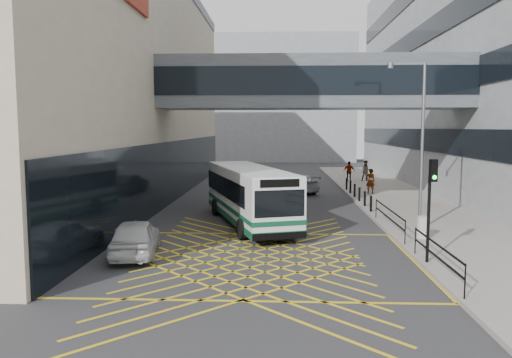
# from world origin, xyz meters

# --- Properties ---
(ground) EXTENTS (120.00, 120.00, 0.00)m
(ground) POSITION_xyz_m (0.00, 0.00, 0.00)
(ground) COLOR #333335
(building_whsmith) EXTENTS (24.17, 42.00, 16.00)m
(building_whsmith) POSITION_xyz_m (-17.98, 16.00, 8.00)
(building_whsmith) COLOR #BCAD92
(building_whsmith) RESTS_ON ground
(building_far) EXTENTS (28.00, 16.00, 18.00)m
(building_far) POSITION_xyz_m (-2.00, 60.00, 9.00)
(building_far) COLOR gray
(building_far) RESTS_ON ground
(skybridge) EXTENTS (20.00, 4.10, 3.00)m
(skybridge) POSITION_xyz_m (3.00, 12.00, 7.50)
(skybridge) COLOR #4D5358
(skybridge) RESTS_ON ground
(pavement) EXTENTS (6.00, 54.00, 0.16)m
(pavement) POSITION_xyz_m (9.00, 15.00, 0.08)
(pavement) COLOR gray
(pavement) RESTS_ON ground
(box_junction) EXTENTS (12.00, 9.00, 0.01)m
(box_junction) POSITION_xyz_m (0.00, 0.00, 0.00)
(box_junction) COLOR gold
(box_junction) RESTS_ON ground
(bus) EXTENTS (5.36, 10.51, 2.88)m
(bus) POSITION_xyz_m (-0.52, 6.93, 1.55)
(bus) COLOR silver
(bus) RESTS_ON ground
(car_white) EXTENTS (2.55, 4.77, 1.44)m
(car_white) POSITION_xyz_m (-4.48, 0.42, 0.72)
(car_white) COLOR silver
(car_white) RESTS_ON ground
(car_dark) EXTENTS (2.25, 4.68, 1.41)m
(car_dark) POSITION_xyz_m (-1.68, 18.35, 0.71)
(car_dark) COLOR black
(car_dark) RESTS_ON ground
(car_silver) EXTENTS (3.76, 5.28, 1.51)m
(car_silver) POSITION_xyz_m (2.37, 19.48, 0.76)
(car_silver) COLOR #999AA1
(car_silver) RESTS_ON ground
(traffic_light) EXTENTS (0.29, 0.44, 3.65)m
(traffic_light) POSITION_xyz_m (6.27, -0.78, 2.53)
(traffic_light) COLOR black
(traffic_light) RESTS_ON pavement
(street_lamp) EXTENTS (1.74, 0.29, 7.65)m
(street_lamp) POSITION_xyz_m (7.40, 5.04, 4.52)
(street_lamp) COLOR slate
(street_lamp) RESTS_ON pavement
(litter_bin) EXTENTS (0.54, 0.54, 0.93)m
(litter_bin) POSITION_xyz_m (7.23, 3.23, 0.63)
(litter_bin) COLOR #ADA89E
(litter_bin) RESTS_ON pavement
(kerb_railings) EXTENTS (0.05, 12.54, 1.00)m
(kerb_railings) POSITION_xyz_m (6.15, 1.78, 0.88)
(kerb_railings) COLOR black
(kerb_railings) RESTS_ON pavement
(bollards) EXTENTS (0.14, 10.14, 0.90)m
(bollards) POSITION_xyz_m (6.25, 15.00, 0.61)
(bollards) COLOR black
(bollards) RESTS_ON pavement
(pedestrian_a) EXTENTS (0.74, 0.54, 1.79)m
(pedestrian_a) POSITION_xyz_m (7.65, 17.86, 1.05)
(pedestrian_a) COLOR gray
(pedestrian_a) RESTS_ON pavement
(pedestrian_b) EXTENTS (0.90, 0.53, 1.83)m
(pedestrian_b) POSITION_xyz_m (8.82, 26.26, 1.07)
(pedestrian_b) COLOR gray
(pedestrian_b) RESTS_ON pavement
(pedestrian_c) EXTENTS (1.14, 0.78, 1.75)m
(pedestrian_c) POSITION_xyz_m (7.31, 26.14, 1.04)
(pedestrian_c) COLOR gray
(pedestrian_c) RESTS_ON pavement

